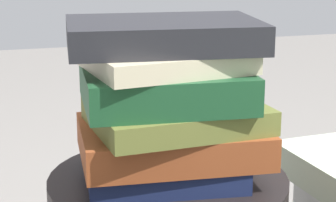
{
  "coord_description": "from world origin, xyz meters",
  "views": [
    {
      "loc": [
        0.27,
        0.91,
        0.87
      ],
      "look_at": [
        0.0,
        0.0,
        0.62
      ],
      "focal_mm": 67.3,
      "sensor_mm": 36.0,
      "label": 1
    }
  ],
  "objects_px": {
    "book_rust": "(173,142)",
    "book_forest": "(165,87)",
    "book_charcoal": "(164,35)",
    "book_cream": "(165,59)",
    "book_olive": "(176,115)",
    "book_navy": "(163,168)"
  },
  "relations": [
    {
      "from": "book_rust",
      "to": "book_charcoal",
      "type": "xyz_separation_m",
      "value": [
        0.01,
        -0.0,
        0.17
      ]
    },
    {
      "from": "book_navy",
      "to": "book_forest",
      "type": "distance_m",
      "value": 0.13
    },
    {
      "from": "book_olive",
      "to": "book_charcoal",
      "type": "height_order",
      "value": "book_charcoal"
    },
    {
      "from": "book_forest",
      "to": "book_charcoal",
      "type": "bearing_deg",
      "value": -78.4
    },
    {
      "from": "book_cream",
      "to": "book_forest",
      "type": "bearing_deg",
      "value": 77.83
    },
    {
      "from": "book_rust",
      "to": "book_forest",
      "type": "xyz_separation_m",
      "value": [
        0.01,
        0.0,
        0.09
      ]
    },
    {
      "from": "book_navy",
      "to": "book_rust",
      "type": "bearing_deg",
      "value": 176.36
    },
    {
      "from": "book_rust",
      "to": "book_olive",
      "type": "distance_m",
      "value": 0.05
    },
    {
      "from": "book_rust",
      "to": "book_cream",
      "type": "relative_size",
      "value": 1.26
    },
    {
      "from": "book_navy",
      "to": "book_rust",
      "type": "relative_size",
      "value": 0.84
    },
    {
      "from": "book_rust",
      "to": "book_cream",
      "type": "xyz_separation_m",
      "value": [
        0.01,
        -0.0,
        0.13
      ]
    },
    {
      "from": "book_rust",
      "to": "book_forest",
      "type": "bearing_deg",
      "value": 14.15
    },
    {
      "from": "book_olive",
      "to": "book_cream",
      "type": "distance_m",
      "value": 0.09
    },
    {
      "from": "book_cream",
      "to": "book_charcoal",
      "type": "xyz_separation_m",
      "value": [
        0.0,
        -0.0,
        0.04
      ]
    },
    {
      "from": "book_navy",
      "to": "book_olive",
      "type": "xyz_separation_m",
      "value": [
        -0.02,
        0.01,
        0.09
      ]
    },
    {
      "from": "book_forest",
      "to": "book_charcoal",
      "type": "distance_m",
      "value": 0.08
    },
    {
      "from": "book_forest",
      "to": "book_charcoal",
      "type": "xyz_separation_m",
      "value": [
        0.0,
        -0.0,
        0.08
      ]
    },
    {
      "from": "book_navy",
      "to": "book_olive",
      "type": "relative_size",
      "value": 0.94
    },
    {
      "from": "book_rust",
      "to": "book_cream",
      "type": "bearing_deg",
      "value": -0.35
    },
    {
      "from": "book_olive",
      "to": "book_charcoal",
      "type": "relative_size",
      "value": 0.89
    },
    {
      "from": "book_rust",
      "to": "book_olive",
      "type": "bearing_deg",
      "value": 149.97
    },
    {
      "from": "book_rust",
      "to": "book_charcoal",
      "type": "distance_m",
      "value": 0.17
    }
  ]
}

